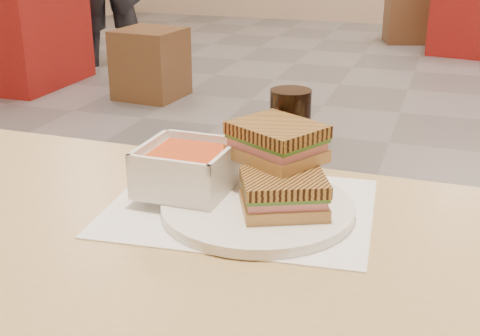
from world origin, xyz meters
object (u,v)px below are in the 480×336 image
(panini_lower, at_px, (284,193))
(bg_chair_2l, at_px, (407,19))
(plate, at_px, (258,208))
(soup_bowl, at_px, (187,170))
(bg_table_0, at_px, (10,32))
(main_table, at_px, (151,320))
(bg_chair_0r, at_px, (151,64))
(bg_chair_0l, at_px, (10,47))
(cola_glass, at_px, (290,133))

(panini_lower, bearing_deg, bg_chair_2l, 92.65)
(plate, relative_size, soup_bowl, 2.09)
(bg_chair_2l, bearing_deg, soup_bowl, -88.88)
(panini_lower, distance_m, bg_table_0, 4.32)
(main_table, relative_size, plate, 4.35)
(soup_bowl, distance_m, bg_chair_0r, 3.52)
(panini_lower, height_order, bg_chair_0l, panini_lower)
(plate, xyz_separation_m, bg_chair_0r, (-1.71, 3.10, -0.53))
(bg_table_0, xyz_separation_m, bg_chair_2l, (2.63, 2.71, -0.15))
(panini_lower, bearing_deg, bg_chair_0r, 119.34)
(soup_bowl, relative_size, panini_lower, 0.93)
(bg_chair_0r, bearing_deg, bg_chair_2l, 61.86)
(bg_chair_0l, bearing_deg, bg_chair_0r, -11.44)
(soup_bowl, bearing_deg, bg_chair_0l, 131.23)
(bg_chair_0r, bearing_deg, panini_lower, -60.66)
(main_table, distance_m, panini_lower, 0.25)
(bg_chair_0r, bearing_deg, plate, -61.14)
(bg_chair_0l, relative_size, bg_chair_0r, 1.02)
(soup_bowl, relative_size, bg_chair_0l, 0.28)
(main_table, relative_size, bg_chair_0r, 2.60)
(soup_bowl, bearing_deg, bg_chair_0r, 117.31)
(main_table, xyz_separation_m, panini_lower, (0.15, 0.13, 0.16))
(soup_bowl, xyz_separation_m, bg_chair_0r, (-1.59, 3.08, -0.57))
(panini_lower, relative_size, bg_chair_2l, 0.29)
(panini_lower, distance_m, cola_glass, 0.19)
(plate, height_order, bg_chair_0l, plate)
(bg_chair_2l, bearing_deg, bg_table_0, -134.21)
(soup_bowl, height_order, bg_chair_2l, soup_bowl)
(plate, distance_m, panini_lower, 0.05)
(plate, xyz_separation_m, soup_bowl, (-0.12, 0.02, 0.04))
(bg_chair_0l, relative_size, bg_chair_2l, 0.96)
(main_table, relative_size, bg_table_0, 1.41)
(bg_table_0, bearing_deg, panini_lower, -47.44)
(bg_table_0, height_order, bg_chair_0r, bg_table_0)
(main_table, height_order, plate, plate)
(cola_glass, relative_size, bg_table_0, 0.17)
(panini_lower, distance_m, bg_chair_2l, 5.91)
(cola_glass, bearing_deg, soup_bowl, -127.97)
(plate, bearing_deg, bg_chair_0l, 132.20)
(main_table, relative_size, soup_bowl, 9.09)
(cola_glass, distance_m, bg_table_0, 4.16)
(plate, distance_m, soup_bowl, 0.12)
(bg_chair_0l, bearing_deg, panini_lower, -47.52)
(panini_lower, xyz_separation_m, cola_glass, (-0.04, 0.18, 0.03))
(main_table, xyz_separation_m, plate, (0.11, 0.14, 0.12))
(panini_lower, bearing_deg, cola_glass, 101.96)
(bg_chair_0r, bearing_deg, main_table, -63.73)
(cola_glass, bearing_deg, plate, -90.87)
(main_table, bearing_deg, bg_chair_0l, 130.02)
(bg_table_0, distance_m, bg_chair_2l, 3.78)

